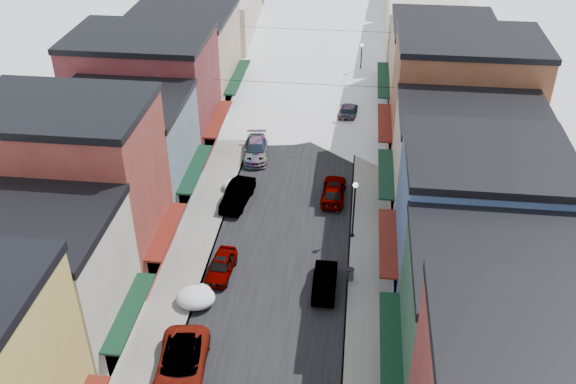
% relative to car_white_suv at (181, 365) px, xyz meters
% --- Properties ---
extents(road, '(10.00, 160.00, 0.01)m').
position_rel_car_white_suv_xyz_m(road, '(4.30, 49.12, -0.84)').
color(road, black).
rests_on(road, ground).
extents(sidewalk_left, '(3.20, 160.00, 0.15)m').
position_rel_car_white_suv_xyz_m(sidewalk_left, '(-2.30, 49.12, -0.77)').
color(sidewalk_left, gray).
rests_on(sidewalk_left, ground).
extents(sidewalk_right, '(3.20, 160.00, 0.15)m').
position_rel_car_white_suv_xyz_m(sidewalk_right, '(10.90, 49.12, -0.77)').
color(sidewalk_right, gray).
rests_on(sidewalk_right, ground).
extents(curb_left, '(0.10, 160.00, 0.15)m').
position_rel_car_white_suv_xyz_m(curb_left, '(-0.75, 49.12, -0.77)').
color(curb_left, slate).
rests_on(curb_left, ground).
extents(curb_right, '(0.10, 160.00, 0.15)m').
position_rel_car_white_suv_xyz_m(curb_right, '(9.35, 49.12, -0.77)').
color(curb_right, slate).
rests_on(curb_right, ground).
extents(bldg_l_cream, '(11.30, 8.20, 9.50)m').
position_rel_car_white_suv_xyz_m(bldg_l_cream, '(-8.89, 1.62, 3.91)').
color(bldg_l_cream, beige).
rests_on(bldg_l_cream, ground).
extents(bldg_l_brick_near, '(12.30, 8.20, 12.50)m').
position_rel_car_white_suv_xyz_m(bldg_l_brick_near, '(-9.39, 9.62, 5.41)').
color(bldg_l_brick_near, maroon).
rests_on(bldg_l_brick_near, ground).
extents(bldg_l_grayblue, '(11.30, 9.20, 9.00)m').
position_rel_car_white_suv_xyz_m(bldg_l_grayblue, '(-8.89, 18.12, 3.66)').
color(bldg_l_grayblue, slate).
rests_on(bldg_l_grayblue, ground).
extents(bldg_l_brick_far, '(13.30, 9.20, 11.00)m').
position_rel_car_white_suv_xyz_m(bldg_l_brick_far, '(-9.89, 27.12, 4.66)').
color(bldg_l_brick_far, maroon).
rests_on(bldg_l_brick_far, ground).
extents(bldg_l_tan, '(11.30, 11.20, 10.00)m').
position_rel_car_white_suv_xyz_m(bldg_l_tan, '(-8.89, 37.12, 4.16)').
color(bldg_l_tan, tan).
rests_on(bldg_l_tan, ground).
extents(bldg_r_green, '(11.30, 9.20, 9.50)m').
position_rel_car_white_suv_xyz_m(bldg_r_green, '(17.49, 1.12, 3.91)').
color(bldg_r_green, '#224835').
rests_on(bldg_r_green, ground).
extents(bldg_r_blue, '(11.30, 9.20, 10.50)m').
position_rel_car_white_suv_xyz_m(bldg_r_blue, '(17.49, 10.12, 4.41)').
color(bldg_r_blue, '#3A5683').
rests_on(bldg_r_blue, ground).
extents(bldg_r_cream, '(12.30, 9.20, 9.00)m').
position_rel_car_white_suv_xyz_m(bldg_r_cream, '(17.99, 19.12, 3.66)').
color(bldg_r_cream, '#B4A591').
rests_on(bldg_r_cream, ground).
extents(bldg_r_brick_far, '(13.30, 9.20, 11.50)m').
position_rel_car_white_suv_xyz_m(bldg_r_brick_far, '(18.49, 28.12, 4.91)').
color(bldg_r_brick_far, brown).
rests_on(bldg_r_brick_far, ground).
extents(bldg_r_tan, '(11.30, 11.20, 9.50)m').
position_rel_car_white_suv_xyz_m(bldg_r_tan, '(17.49, 38.12, 3.91)').
color(bldg_r_tan, '#937D60').
rests_on(bldg_r_tan, ground).
extents(overhead_cables, '(16.40, 15.04, 0.04)m').
position_rel_car_white_suv_xyz_m(overhead_cables, '(4.30, 36.62, 5.35)').
color(overhead_cables, black).
rests_on(overhead_cables, ground).
extents(car_white_suv, '(3.41, 6.34, 1.69)m').
position_rel_car_white_suv_xyz_m(car_white_suv, '(0.00, 0.00, 0.00)').
color(car_white_suv, white).
rests_on(car_white_suv, ground).
extents(car_silver_sedan, '(1.90, 4.15, 1.38)m').
position_rel_car_white_suv_xyz_m(car_silver_sedan, '(0.46, 9.34, -0.16)').
color(car_silver_sedan, '#A5A8AD').
rests_on(car_silver_sedan, ground).
extents(car_dark_hatch, '(2.35, 5.09, 1.62)m').
position_rel_car_white_suv_xyz_m(car_dark_hatch, '(0.00, 18.35, -0.04)').
color(car_dark_hatch, black).
rests_on(car_dark_hatch, ground).
extents(car_silver_wagon, '(2.75, 5.45, 1.52)m').
position_rel_car_white_suv_xyz_m(car_silver_wagon, '(0.29, 26.13, -0.09)').
color(car_silver_wagon, '#93959B').
rests_on(car_silver_wagon, ground).
extents(car_green_sedan, '(1.57, 4.48, 1.47)m').
position_rel_car_white_suv_xyz_m(car_green_sedan, '(7.81, 8.52, -0.11)').
color(car_green_sedan, black).
rests_on(car_green_sedan, ground).
extents(car_gray_suv, '(2.08, 4.85, 1.63)m').
position_rel_car_white_suv_xyz_m(car_gray_suv, '(7.80, 19.92, -0.03)').
color(car_gray_suv, gray).
rests_on(car_gray_suv, ground).
extents(car_black_sedan, '(2.67, 5.26, 1.46)m').
position_rel_car_white_suv_xyz_m(car_black_sedan, '(8.60, 35.45, -0.11)').
color(car_black_sedan, black).
rests_on(car_black_sedan, ground).
extents(car_lane_silver, '(1.82, 3.99, 1.33)m').
position_rel_car_white_suv_xyz_m(car_lane_silver, '(3.70, 40.66, -0.18)').
color(car_lane_silver, '#A6AAAE').
rests_on(car_lane_silver, ground).
extents(car_lane_white, '(2.89, 5.98, 1.64)m').
position_rel_car_white_suv_xyz_m(car_lane_white, '(4.98, 52.43, -0.02)').
color(car_lane_white, '#BCBDBF').
rests_on(car_lane_white, ground).
extents(trash_can, '(0.53, 0.53, 0.90)m').
position_rel_car_white_suv_xyz_m(trash_can, '(9.50, 9.56, -0.23)').
color(trash_can, '#55585A').
rests_on(trash_can, sidewalk_right).
extents(streetlamp_near, '(0.40, 0.40, 4.78)m').
position_rel_car_white_suv_xyz_m(streetlamp_near, '(9.51, 14.64, 2.32)').
color(streetlamp_near, black).
rests_on(streetlamp_near, sidewalk_right).
extents(streetlamp_far, '(0.39, 0.39, 4.70)m').
position_rel_car_white_suv_xyz_m(streetlamp_far, '(9.50, 44.12, 2.27)').
color(streetlamp_far, black).
rests_on(streetlamp_far, sidewalk_right).
extents(snow_pile_near, '(2.37, 2.66, 1.00)m').
position_rel_car_white_suv_xyz_m(snow_pile_near, '(0.02, -0.35, -0.37)').
color(snow_pile_near, white).
rests_on(snow_pile_near, ground).
extents(snow_pile_mid, '(2.62, 2.81, 1.11)m').
position_rel_car_white_suv_xyz_m(snow_pile_mid, '(-0.58, 6.16, -0.31)').
color(snow_pile_mid, white).
rests_on(snow_pile_mid, ground).
extents(snow_pile_far, '(2.12, 2.50, 0.90)m').
position_rel_car_white_suv_xyz_m(snow_pile_far, '(-0.58, 20.36, -0.42)').
color(snow_pile_far, white).
rests_on(snow_pile_far, ground).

